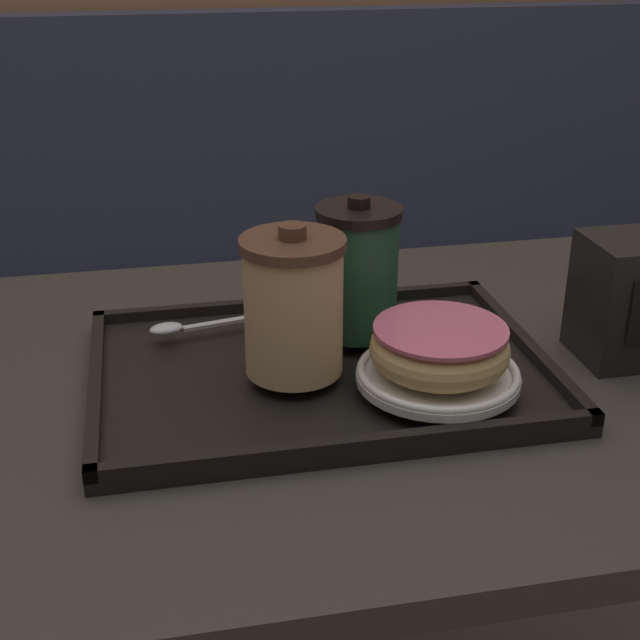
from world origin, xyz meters
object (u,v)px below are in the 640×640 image
Objects in this scene: coffee_cup_front at (293,305)px; spoon at (183,327)px; donut_chocolate_glazed at (440,347)px; napkin_dispenser at (637,298)px; coffee_cup_rear at (358,270)px.

coffee_cup_front reaches higher than spoon.
spoon is at bearing 145.39° from donut_chocolate_glazed.
spoon is 1.02× the size of napkin_dispenser.
spoon is at bearing 167.58° from napkin_dispenser.
coffee_cup_front reaches higher than napkin_dispenser.
napkin_dispenser reaches higher than spoon.
coffee_cup_rear is 0.19m from spoon.
coffee_cup_front is 0.36m from napkin_dispenser.
spoon is (-0.10, 0.11, -0.06)m from coffee_cup_front.
coffee_cup_rear is at bearing 166.66° from napkin_dispenser.
coffee_cup_rear reaches higher than napkin_dispenser.
coffee_cup_front is at bearing 121.96° from spoon.
napkin_dispenser is at bearing 156.70° from spoon.
coffee_cup_rear reaches higher than donut_chocolate_glazed.
coffee_cup_front is at bearing -137.45° from coffee_cup_rear.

